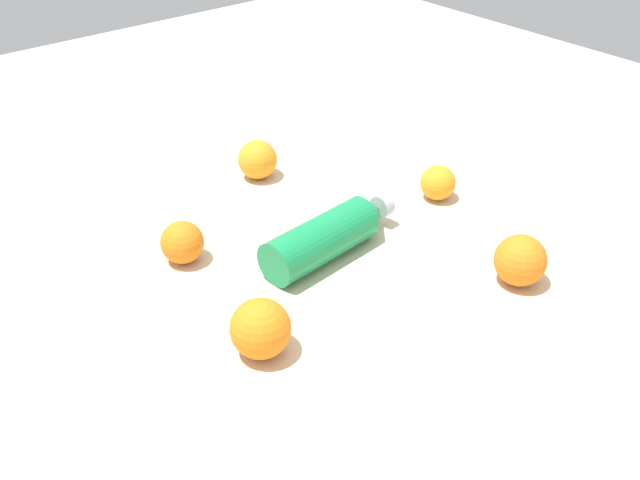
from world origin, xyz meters
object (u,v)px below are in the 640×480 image
orange_2 (260,329)px  orange_3 (520,260)px  orange_0 (258,160)px  orange_4 (438,183)px  orange_1 (182,242)px  water_bottle (330,234)px

orange_2 → orange_3: bearing=-17.1°
orange_0 → orange_3: size_ratio=0.94×
orange_0 → orange_4: bearing=-53.5°
orange_1 → orange_3: size_ratio=0.87×
water_bottle → orange_3: 0.28m
orange_0 → orange_2: (-0.27, -0.39, 0.00)m
water_bottle → orange_4: size_ratio=4.15×
orange_0 → orange_3: bearing=-78.4°
orange_1 → orange_0: bearing=30.8°
orange_1 → orange_4: (0.44, -0.12, -0.00)m
orange_1 → orange_2: size_ratio=0.83×
water_bottle → orange_1: 0.22m
orange_0 → orange_4: (0.19, -0.26, -0.01)m
orange_0 → orange_1: (-0.24, -0.15, -0.00)m
orange_3 → orange_4: size_ratio=1.25×
orange_1 → orange_2: 0.25m
orange_2 → orange_3: size_ratio=1.04×
orange_2 → water_bottle: bearing=28.3°
orange_0 → orange_1: size_ratio=1.09×
orange_3 → orange_2: bearing=162.9°
water_bottle → orange_4: water_bottle is taller
orange_3 → orange_1: bearing=134.0°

